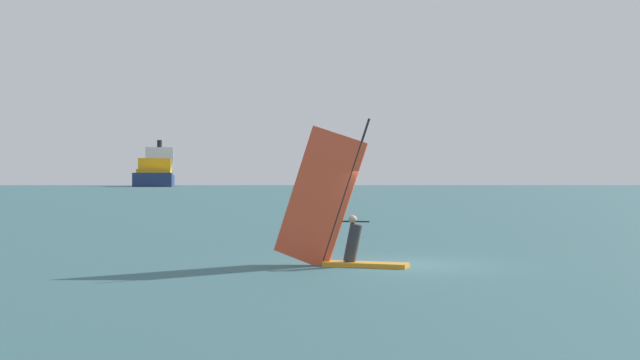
% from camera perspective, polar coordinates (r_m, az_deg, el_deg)
% --- Properties ---
extents(ground_plane, '(4000.00, 4000.00, 0.00)m').
position_cam_1_polar(ground_plane, '(21.03, 5.83, -6.21)').
color(ground_plane, '#386066').
extents(windsurfer, '(3.67, 1.15, 4.02)m').
position_cam_1_polar(windsurfer, '(20.41, 1.48, -3.33)').
color(windsurfer, orange).
rests_on(windsurfer, ground_plane).
extents(cargo_ship, '(71.54, 181.48, 37.58)m').
position_cam_1_polar(cargo_ship, '(577.60, -11.95, 0.34)').
color(cargo_ship, navy).
rests_on(cargo_ship, ground_plane).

